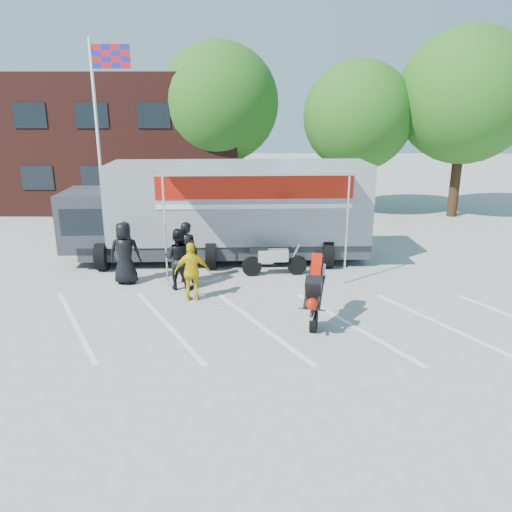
{
  "coord_description": "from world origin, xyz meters",
  "views": [
    {
      "loc": [
        0.27,
        -10.84,
        5.44
      ],
      "look_at": [
        0.08,
        2.88,
        1.3
      ],
      "focal_mm": 35.0,
      "sensor_mm": 36.0,
      "label": 1
    }
  ],
  "objects_px": {
    "tree_left": "(219,103)",
    "parked_motorcycle": "(274,275)",
    "stunt_bike_rider": "(316,320)",
    "flagpole": "(102,116)",
    "tree_mid": "(358,116)",
    "spectator_leather_c": "(179,259)",
    "spectator_hivis": "(192,272)",
    "spectator_leather_b": "(187,252)",
    "tree_right": "(465,96)",
    "spectator_leather_a": "(125,253)",
    "transporter_truck": "(227,259)"
  },
  "relations": [
    {
      "from": "tree_right",
      "to": "spectator_leather_c",
      "type": "relative_size",
      "value": 4.76
    },
    {
      "from": "flagpole",
      "to": "spectator_leather_c",
      "type": "xyz_separation_m",
      "value": [
        3.95,
        -6.32,
        -4.1
      ]
    },
    {
      "from": "spectator_leather_a",
      "to": "stunt_bike_rider",
      "type": "bearing_deg",
      "value": 151.49
    },
    {
      "from": "tree_left",
      "to": "parked_motorcycle",
      "type": "bearing_deg",
      "value": -76.4
    },
    {
      "from": "parked_motorcycle",
      "to": "spectator_leather_b",
      "type": "xyz_separation_m",
      "value": [
        -2.8,
        -0.73,
        1.0
      ]
    },
    {
      "from": "tree_mid",
      "to": "tree_right",
      "type": "bearing_deg",
      "value": -5.71
    },
    {
      "from": "stunt_bike_rider",
      "to": "spectator_leather_c",
      "type": "bearing_deg",
      "value": 161.63
    },
    {
      "from": "tree_right",
      "to": "spectator_leather_c",
      "type": "bearing_deg",
      "value": -138.66
    },
    {
      "from": "tree_mid",
      "to": "tree_right",
      "type": "relative_size",
      "value": 0.84
    },
    {
      "from": "parked_motorcycle",
      "to": "stunt_bike_rider",
      "type": "distance_m",
      "value": 3.76
    },
    {
      "from": "stunt_bike_rider",
      "to": "parked_motorcycle",
      "type": "bearing_deg",
      "value": 117.66
    },
    {
      "from": "spectator_leather_a",
      "to": "spectator_leather_c",
      "type": "bearing_deg",
      "value": 162.43
    },
    {
      "from": "tree_left",
      "to": "parked_motorcycle",
      "type": "height_order",
      "value": "tree_left"
    },
    {
      "from": "tree_left",
      "to": "transporter_truck",
      "type": "distance_m",
      "value": 10.82
    },
    {
      "from": "spectator_leather_b",
      "to": "spectator_hivis",
      "type": "height_order",
      "value": "spectator_leather_b"
    },
    {
      "from": "tree_right",
      "to": "stunt_bike_rider",
      "type": "bearing_deg",
      "value": -122.29
    },
    {
      "from": "tree_right",
      "to": "spectator_leather_a",
      "type": "distance_m",
      "value": 18.13
    },
    {
      "from": "spectator_leather_c",
      "to": "spectator_hivis",
      "type": "xyz_separation_m",
      "value": [
        0.54,
        -0.96,
        -0.09
      ]
    },
    {
      "from": "flagpole",
      "to": "tree_mid",
      "type": "bearing_deg",
      "value": 23.97
    },
    {
      "from": "parked_motorcycle",
      "to": "spectator_hivis",
      "type": "bearing_deg",
      "value": 127.16
    },
    {
      "from": "parked_motorcycle",
      "to": "spectator_hivis",
      "type": "height_order",
      "value": "spectator_hivis"
    },
    {
      "from": "flagpole",
      "to": "spectator_leather_b",
      "type": "height_order",
      "value": "flagpole"
    },
    {
      "from": "flagpole",
      "to": "spectator_hivis",
      "type": "xyz_separation_m",
      "value": [
        4.48,
        -7.28,
        -4.19
      ]
    },
    {
      "from": "stunt_bike_rider",
      "to": "spectator_hivis",
      "type": "height_order",
      "value": "spectator_hivis"
    },
    {
      "from": "spectator_leather_c",
      "to": "parked_motorcycle",
      "type": "bearing_deg",
      "value": -143.8
    },
    {
      "from": "parked_motorcycle",
      "to": "spectator_leather_c",
      "type": "height_order",
      "value": "spectator_leather_c"
    },
    {
      "from": "stunt_bike_rider",
      "to": "spectator_leather_c",
      "type": "xyz_separation_m",
      "value": [
        -4.0,
        2.32,
        0.96
      ]
    },
    {
      "from": "tree_left",
      "to": "parked_motorcycle",
      "type": "distance_m",
      "value": 12.63
    },
    {
      "from": "tree_mid",
      "to": "spectator_hivis",
      "type": "distance_m",
      "value": 14.6
    },
    {
      "from": "flagpole",
      "to": "parked_motorcycle",
      "type": "height_order",
      "value": "flagpole"
    },
    {
      "from": "flagpole",
      "to": "tree_mid",
      "type": "xyz_separation_m",
      "value": [
        11.24,
        5.0,
        -0.11
      ]
    },
    {
      "from": "transporter_truck",
      "to": "spectator_leather_a",
      "type": "xyz_separation_m",
      "value": [
        -3.01,
        -2.62,
        1.0
      ]
    },
    {
      "from": "flagpole",
      "to": "tree_right",
      "type": "height_order",
      "value": "tree_right"
    },
    {
      "from": "tree_mid",
      "to": "spectator_leather_a",
      "type": "relative_size",
      "value": 3.83
    },
    {
      "from": "tree_left",
      "to": "spectator_hivis",
      "type": "xyz_separation_m",
      "value": [
        0.24,
        -13.28,
        -4.7
      ]
    },
    {
      "from": "spectator_leather_a",
      "to": "spectator_hivis",
      "type": "relative_size",
      "value": 1.15
    },
    {
      "from": "spectator_leather_a",
      "to": "spectator_leather_c",
      "type": "height_order",
      "value": "spectator_leather_a"
    },
    {
      "from": "tree_left",
      "to": "tree_mid",
      "type": "xyz_separation_m",
      "value": [
        7.0,
        -1.0,
        -0.62
      ]
    },
    {
      "from": "parked_motorcycle",
      "to": "spectator_leather_a",
      "type": "distance_m",
      "value": 4.91
    },
    {
      "from": "stunt_bike_rider",
      "to": "tree_mid",
      "type": "bearing_deg",
      "value": 88.09
    },
    {
      "from": "parked_motorcycle",
      "to": "spectator_leather_b",
      "type": "height_order",
      "value": "spectator_leather_b"
    },
    {
      "from": "transporter_truck",
      "to": "parked_motorcycle",
      "type": "xyz_separation_m",
      "value": [
        1.73,
        -1.79,
        0.0
      ]
    },
    {
      "from": "spectator_leather_c",
      "to": "spectator_hivis",
      "type": "bearing_deg",
      "value": 131.83
    },
    {
      "from": "spectator_leather_b",
      "to": "spectator_hivis",
      "type": "xyz_separation_m",
      "value": [
        0.37,
        -1.53,
        -0.13
      ]
    },
    {
      "from": "flagpole",
      "to": "tree_right",
      "type": "relative_size",
      "value": 0.88
    },
    {
      "from": "spectator_leather_c",
      "to": "flagpole",
      "type": "bearing_deg",
      "value": -45.54
    },
    {
      "from": "spectator_leather_a",
      "to": "flagpole",
      "type": "bearing_deg",
      "value": -72.36
    },
    {
      "from": "spectator_hivis",
      "to": "tree_mid",
      "type": "bearing_deg",
      "value": -126.06
    },
    {
      "from": "tree_right",
      "to": "stunt_bike_rider",
      "type": "xyz_separation_m",
      "value": [
        -8.3,
        -13.13,
        -5.88
      ]
    },
    {
      "from": "tree_left",
      "to": "spectator_leather_b",
      "type": "distance_m",
      "value": 12.6
    }
  ]
}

